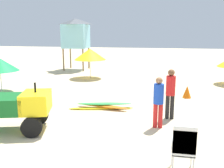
% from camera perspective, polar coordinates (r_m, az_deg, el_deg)
% --- Properties ---
extents(ground, '(80.00, 80.00, 0.00)m').
position_cam_1_polar(ground, '(7.10, -4.36, -13.39)').
color(ground, beige).
extents(utility_cart, '(2.78, 1.89, 1.50)m').
position_cam_1_polar(utility_cart, '(8.34, -21.98, -4.63)').
color(utility_cart, '#146023').
rests_on(utility_cart, ground).
extents(stacked_plastic_chairs, '(0.48, 0.48, 1.11)m').
position_cam_1_polar(stacked_plastic_chairs, '(5.76, 15.70, -12.93)').
color(stacked_plastic_chairs, silver).
rests_on(stacked_plastic_chairs, ground).
extents(surfboard_pile, '(2.53, 0.88, 0.24)m').
position_cam_1_polar(surfboard_pile, '(10.09, -2.14, -4.92)').
color(surfboard_pile, yellow).
rests_on(surfboard_pile, ground).
extents(lifeguard_near_center, '(0.32, 0.32, 1.75)m').
position_cam_1_polar(lifeguard_near_center, '(9.00, 12.91, -1.42)').
color(lifeguard_near_center, black).
rests_on(lifeguard_near_center, ground).
extents(lifeguard_near_right, '(0.32, 0.32, 1.63)m').
position_cam_1_polar(lifeguard_near_right, '(8.10, 10.32, -3.33)').
color(lifeguard_near_right, red).
rests_on(lifeguard_near_right, ground).
extents(lifeguard_tower, '(1.98, 1.98, 3.94)m').
position_cam_1_polar(lifeguard_tower, '(20.32, -8.08, 11.14)').
color(lifeguard_tower, olive).
rests_on(lifeguard_tower, ground).
extents(beach_umbrella_mid, '(2.04, 2.04, 1.91)m').
position_cam_1_polar(beach_umbrella_mid, '(16.56, -4.94, 6.65)').
color(beach_umbrella_mid, beige).
rests_on(beach_umbrella_mid, ground).
extents(beach_umbrella_far, '(1.85, 1.85, 1.71)m').
position_cam_1_polar(beach_umbrella_far, '(13.83, -23.77, 4.01)').
color(beach_umbrella_far, beige).
rests_on(beach_umbrella_far, ground).
extents(traffic_cone_near, '(0.39, 0.39, 0.56)m').
position_cam_1_polar(traffic_cone_near, '(12.19, 16.38, -1.68)').
color(traffic_cone_near, orange).
rests_on(traffic_cone_near, ground).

